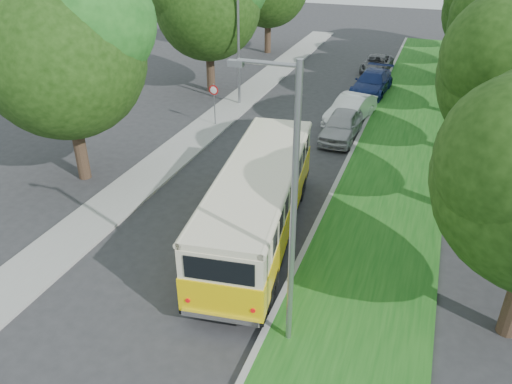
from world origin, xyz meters
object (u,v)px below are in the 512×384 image
(car_silver, at_px, (342,125))
(car_blue, at_px, (372,83))
(lamppost_far, at_px, (237,39))
(car_white, at_px, (351,109))
(lamppost_near, at_px, (290,208))
(vintage_bus, at_px, (258,204))
(car_grey, at_px, (377,64))

(car_silver, bearing_deg, car_blue, 88.86)
(lamppost_far, xyz_separation_m, car_blue, (7.70, 5.23, -3.36))
(car_white, relative_size, car_blue, 0.88)
(car_silver, bearing_deg, lamppost_near, -83.00)
(lamppost_near, xyz_separation_m, car_silver, (-1.55, 15.23, -3.62))
(vintage_bus, distance_m, car_grey, 24.93)
(car_blue, bearing_deg, car_white, -89.16)
(car_white, xyz_separation_m, car_blue, (0.36, 5.80, 0.00))
(car_white, distance_m, car_blue, 5.81)
(car_silver, xyz_separation_m, car_white, (-0.02, 2.70, 0.00))
(lamppost_far, xyz_separation_m, car_silver, (7.35, -3.27, -3.36))
(car_white, height_order, car_blue, car_blue)
(lamppost_far, distance_m, vintage_bus, 15.61)
(vintage_bus, relative_size, car_grey, 2.29)
(car_silver, bearing_deg, lamppost_far, 157.19)
(vintage_bus, bearing_deg, car_silver, 77.62)
(lamppost_near, relative_size, vintage_bus, 0.79)
(vintage_bus, xyz_separation_m, car_grey, (0.77, 24.90, -0.88))
(lamppost_near, bearing_deg, car_silver, 95.82)
(vintage_bus, height_order, car_silver, vintage_bus)
(lamppost_near, distance_m, car_white, 18.36)
(car_blue, distance_m, car_grey, 5.72)
(lamppost_near, height_order, car_silver, lamppost_near)
(car_white, distance_m, car_grey, 11.50)
(car_grey, bearing_deg, lamppost_near, -84.32)
(lamppost_near, xyz_separation_m, car_grey, (-1.69, 29.43, -3.76))
(lamppost_near, distance_m, vintage_bus, 5.90)
(car_grey, bearing_deg, car_white, -87.00)
(vintage_bus, height_order, car_grey, vintage_bus)
(lamppost_far, height_order, car_white, lamppost_far)
(lamppost_near, distance_m, car_silver, 15.73)
(lamppost_near, bearing_deg, car_grey, 93.29)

